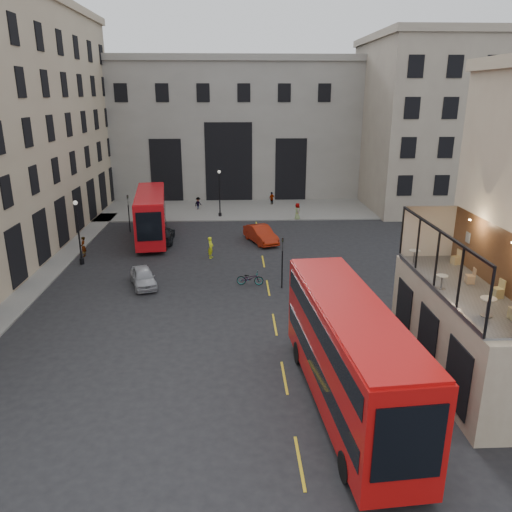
{
  "coord_description": "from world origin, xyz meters",
  "views": [
    {
      "loc": [
        -4.36,
        -21.54,
        13.41
      ],
      "look_at": [
        -2.95,
        10.33,
        3.0
      ],
      "focal_mm": 35.0,
      "sensor_mm": 36.0,
      "label": 1
    }
  ],
  "objects_px": {
    "bus_near": "(348,350)",
    "cyclist": "(211,247)",
    "bus_far": "(151,213)",
    "cafe_chair_c": "(470,279)",
    "car_a": "(143,277)",
    "pedestrian_e": "(83,247)",
    "traffic_light_near": "(282,256)",
    "pedestrian_d": "(297,211)",
    "cafe_table_near": "(488,304)",
    "cafe_table_mid": "(442,280)",
    "pedestrian_b": "(198,204)",
    "street_lamp_b": "(220,196)",
    "car_b": "(261,234)",
    "pedestrian_a": "(154,209)",
    "bicycle": "(250,278)",
    "cafe_table_far": "(414,255)",
    "cafe_chair_b": "(498,292)",
    "traffic_light_far": "(128,209)",
    "street_lamp_a": "(79,236)",
    "car_c": "(163,235)",
    "pedestrian_c": "(272,199)",
    "cafe_chair_d": "(456,260)"
  },
  "relations": [
    {
      "from": "cafe_table_near",
      "to": "cafe_table_mid",
      "type": "distance_m",
      "value": 3.19
    },
    {
      "from": "bus_far",
      "to": "car_b",
      "type": "xyz_separation_m",
      "value": [
        10.41,
        -1.68,
        -1.76
      ]
    },
    {
      "from": "pedestrian_a",
      "to": "cafe_table_mid",
      "type": "bearing_deg",
      "value": -66.44
    },
    {
      "from": "car_a",
      "to": "pedestrian_e",
      "type": "height_order",
      "value": "pedestrian_e"
    },
    {
      "from": "bus_near",
      "to": "cyclist",
      "type": "height_order",
      "value": "bus_near"
    },
    {
      "from": "pedestrian_a",
      "to": "cafe_chair_b",
      "type": "relative_size",
      "value": 2.16
    },
    {
      "from": "traffic_light_near",
      "to": "pedestrian_d",
      "type": "distance_m",
      "value": 20.76
    },
    {
      "from": "street_lamp_b",
      "to": "cafe_table_near",
      "type": "bearing_deg",
      "value": -71.99
    },
    {
      "from": "bus_near",
      "to": "cafe_table_far",
      "type": "bearing_deg",
      "value": 52.08
    },
    {
      "from": "traffic_light_near",
      "to": "pedestrian_b",
      "type": "distance_m",
      "value": 26.77
    },
    {
      "from": "cafe_table_near",
      "to": "cafe_table_far",
      "type": "xyz_separation_m",
      "value": [
        -0.67,
        6.85,
        -0.05
      ]
    },
    {
      "from": "traffic_light_far",
      "to": "cyclist",
      "type": "relative_size",
      "value": 2.05
    },
    {
      "from": "traffic_light_far",
      "to": "cafe_chair_c",
      "type": "relative_size",
      "value": 4.87
    },
    {
      "from": "car_a",
      "to": "car_b",
      "type": "distance_m",
      "value": 14.16
    },
    {
      "from": "pedestrian_c",
      "to": "car_a",
      "type": "bearing_deg",
      "value": 27.79
    },
    {
      "from": "cafe_chair_d",
      "to": "cafe_chair_b",
      "type": "bearing_deg",
      "value": -91.44
    },
    {
      "from": "street_lamp_b",
      "to": "cafe_chair_d",
      "type": "xyz_separation_m",
      "value": [
        13.61,
        -30.44,
        2.45
      ]
    },
    {
      "from": "bus_near",
      "to": "pedestrian_d",
      "type": "relative_size",
      "value": 6.82
    },
    {
      "from": "street_lamp_b",
      "to": "car_b",
      "type": "xyz_separation_m",
      "value": [
        4.09,
        -10.37,
        -1.59
      ]
    },
    {
      "from": "pedestrian_d",
      "to": "pedestrian_e",
      "type": "height_order",
      "value": "pedestrian_d"
    },
    {
      "from": "bus_far",
      "to": "cafe_chair_c",
      "type": "bearing_deg",
      "value": -51.76
    },
    {
      "from": "car_c",
      "to": "pedestrian_c",
      "type": "relative_size",
      "value": 2.85
    },
    {
      "from": "street_lamp_a",
      "to": "car_b",
      "type": "height_order",
      "value": "street_lamp_a"
    },
    {
      "from": "cyclist",
      "to": "car_c",
      "type": "bearing_deg",
      "value": 56.13
    },
    {
      "from": "pedestrian_a",
      "to": "pedestrian_c",
      "type": "height_order",
      "value": "pedestrian_a"
    },
    {
      "from": "traffic_light_near",
      "to": "cafe_chair_b",
      "type": "distance_m",
      "value": 15.82
    },
    {
      "from": "traffic_light_near",
      "to": "pedestrian_e",
      "type": "xyz_separation_m",
      "value": [
        -16.4,
        8.05,
        -1.54
      ]
    },
    {
      "from": "bus_near",
      "to": "pedestrian_e",
      "type": "bearing_deg",
      "value": 128.49
    },
    {
      "from": "bus_far",
      "to": "car_a",
      "type": "distance_m",
      "value": 12.68
    },
    {
      "from": "pedestrian_b",
      "to": "pedestrian_a",
      "type": "bearing_deg",
      "value": 162.68
    },
    {
      "from": "bicycle",
      "to": "pedestrian_b",
      "type": "distance_m",
      "value": 25.49
    },
    {
      "from": "street_lamp_a",
      "to": "cafe_chair_c",
      "type": "relative_size",
      "value": 6.83
    },
    {
      "from": "pedestrian_a",
      "to": "cafe_chair_d",
      "type": "distance_m",
      "value": 37.72
    },
    {
      "from": "car_b",
      "to": "bus_near",
      "type": "bearing_deg",
      "value": -105.6
    },
    {
      "from": "cafe_table_near",
      "to": "bicycle",
      "type": "bearing_deg",
      "value": 120.65
    },
    {
      "from": "traffic_light_near",
      "to": "cafe_chair_b",
      "type": "height_order",
      "value": "cafe_chair_b"
    },
    {
      "from": "car_a",
      "to": "cafe_chair_c",
      "type": "relative_size",
      "value": 5.04
    },
    {
      "from": "traffic_light_near",
      "to": "pedestrian_a",
      "type": "xyz_separation_m",
      "value": [
        -12.52,
        22.56,
        -1.5
      ]
    },
    {
      "from": "cafe_table_far",
      "to": "bicycle",
      "type": "bearing_deg",
      "value": 134.24
    },
    {
      "from": "pedestrian_a",
      "to": "cafe_chair_c",
      "type": "distance_m",
      "value": 39.82
    },
    {
      "from": "bicycle",
      "to": "cafe_table_near",
      "type": "xyz_separation_m",
      "value": [
        9.33,
        -15.74,
        4.63
      ]
    },
    {
      "from": "traffic_light_far",
      "to": "cafe_table_near",
      "type": "xyz_separation_m",
      "value": [
        21.05,
        -31.05,
        2.72
      ]
    },
    {
      "from": "bus_far",
      "to": "traffic_light_near",
      "type": "bearing_deg",
      "value": -49.63
    },
    {
      "from": "traffic_light_far",
      "to": "cafe_table_far",
      "type": "relative_size",
      "value": 5.14
    },
    {
      "from": "street_lamp_a",
      "to": "car_c",
      "type": "relative_size",
      "value": 1.1
    },
    {
      "from": "traffic_light_near",
      "to": "pedestrian_d",
      "type": "height_order",
      "value": "traffic_light_near"
    },
    {
      "from": "car_c",
      "to": "cafe_table_near",
      "type": "relative_size",
      "value": 5.91
    },
    {
      "from": "car_a",
      "to": "pedestrian_e",
      "type": "relative_size",
      "value": 2.23
    },
    {
      "from": "pedestrian_a",
      "to": "pedestrian_d",
      "type": "distance_m",
      "value": 16.3
    },
    {
      "from": "street_lamp_b",
      "to": "car_b",
      "type": "height_order",
      "value": "street_lamp_b"
    }
  ]
}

